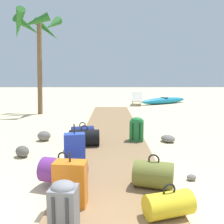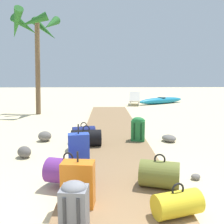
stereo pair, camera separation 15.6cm
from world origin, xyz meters
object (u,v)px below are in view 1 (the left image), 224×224
backpack_green (137,128)px  duffel_bag_yellow (169,204)px  backpack_grey (64,205)px  suitcase_blue (75,151)px  duffel_bag_black (84,138)px  suitcase_orange (70,183)px  duffel_bag_olive (153,174)px  kayak (164,101)px  palm_tree_far_left (37,33)px  lounge_chair (137,99)px  duffel_bag_navy (83,133)px  duffel_bag_purple (63,171)px

backpack_green → duffel_bag_yellow: bearing=-89.9°
backpack_grey → suitcase_blue: 1.76m
duffel_bag_black → suitcase_orange: suitcase_orange is taller
backpack_grey → duffel_bag_black: size_ratio=0.77×
duffel_bag_olive → kayak: 11.62m
palm_tree_far_left → lounge_chair: 6.51m
duffel_bag_navy → kayak: (4.00, 8.61, -0.06)m
backpack_green → duffel_bag_olive: bearing=-90.8°
duffel_bag_navy → suitcase_blue: size_ratio=0.80×
duffel_bag_navy → lounge_chair: size_ratio=0.40×
backpack_green → duffel_bag_yellow: (0.01, -3.29, -0.17)m
duffel_bag_navy → suitcase_blue: suitcase_blue is taller
duffel_bag_olive → kayak: size_ratio=0.20×
lounge_chair → kayak: size_ratio=0.47×
backpack_green → suitcase_blue: (-1.28, -1.80, -0.00)m
duffel_bag_black → duffel_bag_yellow: (1.27, -2.85, -0.04)m
duffel_bag_black → duffel_bag_yellow: bearing=-66.0°
duffel_bag_navy → suitcase_blue: 1.94m
suitcase_blue → palm_tree_far_left: (-2.57, 6.80, 3.15)m
duffel_bag_purple → suitcase_orange: suitcase_orange is taller
duffel_bag_navy → duffel_bag_black: size_ratio=0.88×
duffel_bag_black → lounge_chair: size_ratio=0.45×
duffel_bag_olive → backpack_green: bearing=89.2°
suitcase_blue → kayak: (3.92, 10.55, -0.20)m
duffel_bag_yellow → suitcase_orange: suitcase_orange is taller
duffel_bag_black → lounge_chair: bearing=75.8°
suitcase_blue → kayak: size_ratio=0.24×
suitcase_orange → backpack_grey: bearing=-88.2°
palm_tree_far_left → suitcase_blue: bearing=-69.3°
duffel_bag_black → kayak: 9.98m
suitcase_blue → backpack_grey: bearing=-85.3°
backpack_green → suitcase_orange: suitcase_orange is taller
duffel_bag_olive → duffel_bag_purple: (-1.33, 0.15, -0.01)m
suitcase_orange → palm_tree_far_left: 9.05m
duffel_bag_yellow → kayak: size_ratio=0.19×
duffel_bag_black → suitcase_blue: bearing=-91.0°
suitcase_blue → duffel_bag_olive: bearing=-31.3°
duffel_bag_olive → duffel_bag_navy: 3.00m
backpack_grey → kayak: 12.86m
duffel_bag_purple → kayak: (4.01, 11.15, -0.07)m
duffel_bag_olive → suitcase_blue: suitcase_blue is taller
duffel_bag_purple → duffel_bag_navy: duffel_bag_purple is taller
backpack_grey → palm_tree_far_left: bearing=107.6°
backpack_grey → lounge_chair: size_ratio=0.35×
duffel_bag_purple → suitcase_blue: 0.62m
duffel_bag_purple → lounge_chair: 10.73m
backpack_grey → duffel_bag_navy: backpack_grey is taller
backpack_grey → kayak: size_ratio=0.17×
suitcase_orange → backpack_green: bearing=69.1°
lounge_chair → kayak: bearing=20.8°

